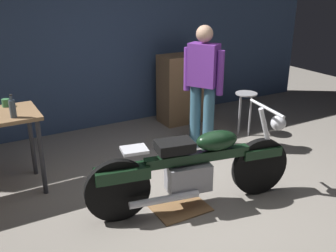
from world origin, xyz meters
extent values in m
plane|color=gray|center=(0.00, 0.00, 0.00)|extent=(12.00, 12.00, 0.00)
cube|color=#384C70|center=(0.00, 2.80, 1.55)|extent=(8.00, 0.12, 3.10)
cylinder|color=#2D2D33|center=(-1.39, 1.04, 0.43)|extent=(0.05, 0.05, 0.86)
cylinder|color=#2D2D33|center=(-1.39, 1.56, 0.43)|extent=(0.05, 0.05, 0.86)
cylinder|color=black|center=(0.64, -0.10, 0.32)|extent=(0.64, 0.19, 0.64)
cylinder|color=black|center=(-0.88, 0.18, 0.32)|extent=(0.64, 0.19, 0.64)
cube|color=black|center=(0.64, -0.10, 0.50)|extent=(0.46, 0.22, 0.10)
cube|color=black|center=(-0.83, 0.17, 0.50)|extent=(0.54, 0.27, 0.12)
cube|color=gray|center=(-0.17, 0.05, 0.34)|extent=(0.48, 0.32, 0.28)
cube|color=black|center=(-0.07, 0.03, 0.55)|extent=(1.10, 0.30, 0.10)
ellipsoid|color=black|center=(0.13, -0.01, 0.70)|extent=(0.47, 0.30, 0.20)
cube|color=black|center=(-0.32, 0.08, 0.70)|extent=(0.40, 0.30, 0.10)
cube|color=silver|center=(-0.71, 0.15, 0.72)|extent=(0.27, 0.24, 0.03)
cylinder|color=silver|center=(0.70, -0.11, 0.65)|extent=(0.27, 0.10, 0.68)
cylinder|color=silver|center=(0.66, -0.10, 0.98)|extent=(0.14, 0.60, 0.03)
sphere|color=silver|center=(0.82, -0.13, 0.80)|extent=(0.16, 0.16, 0.16)
cylinder|color=silver|center=(-0.49, -0.03, 0.22)|extent=(0.70, 0.20, 0.07)
cylinder|color=#39657C|center=(0.86, 1.17, 0.44)|extent=(0.15, 0.15, 0.88)
cylinder|color=#39657C|center=(0.76, 1.34, 0.44)|extent=(0.15, 0.15, 0.88)
cube|color=#72339E|center=(0.81, 1.26, 1.16)|extent=(0.38, 0.44, 0.56)
cylinder|color=#72339E|center=(0.94, 1.05, 1.08)|extent=(0.09, 0.09, 0.58)
cylinder|color=#72339E|center=(0.69, 1.46, 1.08)|extent=(0.09, 0.09, 0.58)
sphere|color=tan|center=(0.81, 1.26, 1.56)|extent=(0.22, 0.22, 0.22)
cylinder|color=#B2B2B7|center=(1.66, 1.35, 0.63)|extent=(0.32, 0.32, 0.02)
cylinder|color=#B2B2B7|center=(1.77, 1.35, 0.31)|extent=(0.02, 0.02, 0.62)
cylinder|color=#B2B2B7|center=(1.66, 1.46, 0.31)|extent=(0.02, 0.02, 0.62)
cylinder|color=#B2B2B7|center=(1.55, 1.35, 0.31)|extent=(0.02, 0.02, 0.62)
cylinder|color=#B2B2B7|center=(1.66, 1.24, 0.31)|extent=(0.02, 0.02, 0.62)
cube|color=#99724C|center=(1.17, 2.30, 0.55)|extent=(0.80, 0.44, 1.10)
sphere|color=tan|center=(1.17, 2.07, 0.85)|extent=(0.04, 0.04, 0.04)
sphere|color=tan|center=(1.17, 2.07, 0.55)|extent=(0.04, 0.04, 0.04)
sphere|color=tan|center=(1.17, 2.07, 0.25)|extent=(0.04, 0.04, 0.04)
cube|color=olive|center=(-0.26, 0.04, 0.01)|extent=(0.56, 0.40, 0.01)
cylinder|color=#3D7F4C|center=(-1.61, 1.53, 0.94)|extent=(0.08, 0.08, 0.09)
torus|color=#3D7F4C|center=(-1.56, 1.53, 0.95)|extent=(0.05, 0.01, 0.05)
cylinder|color=#3F4C59|center=(-1.60, 1.11, 0.99)|extent=(0.06, 0.06, 0.18)
cylinder|color=#3F4C59|center=(-1.60, 1.11, 1.10)|extent=(0.03, 0.03, 0.05)
cylinder|color=black|center=(-1.60, 1.11, 1.14)|extent=(0.03, 0.03, 0.01)
camera|label=1|loc=(-2.06, -2.87, 2.20)|focal=41.38mm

